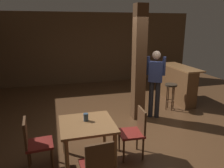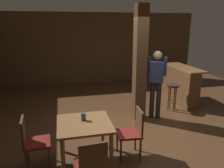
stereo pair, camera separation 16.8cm
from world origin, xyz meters
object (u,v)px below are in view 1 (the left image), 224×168
bar_counter (177,83)px  bar_stool_near (171,91)px  chair_east (135,130)px  napkin_cup (86,117)px  dining_table (87,130)px  chair_west (34,142)px  chair_south (98,166)px  standing_person (155,80)px

bar_counter → bar_stool_near: 0.86m
chair_east → napkin_cup: bearing=171.7°
bar_stool_near → dining_table: bearing=-145.1°
chair_west → chair_south: same height
napkin_cup → chair_east: bearing=-8.3°
chair_south → napkin_cup: size_ratio=6.67×
chair_west → napkin_cup: (0.86, 0.08, 0.30)m
dining_table → standing_person: bearing=36.8°
dining_table → chair_east: 0.86m
chair_south → chair_east: bearing=44.0°
dining_table → napkin_cup: (-0.00, 0.09, 0.20)m
napkin_cup → dining_table: bearing=-88.2°
dining_table → bar_stool_near: size_ratio=1.22×
napkin_cup → chair_west: bearing=-175.0°
chair_east → bar_counter: 3.44m
chair_south → napkin_cup: 1.00m
napkin_cup → bar_stool_near: (2.64, 1.75, -0.25)m
bar_counter → bar_stool_near: bar_counter is taller
chair_east → napkin_cup: size_ratio=6.67×
bar_stool_near → chair_west: bearing=-152.5°
dining_table → chair_east: bearing=-2.2°
standing_person → bar_stool_near: size_ratio=2.33×
chair_west → standing_person: 3.20m
dining_table → standing_person: (1.95, 1.46, 0.40)m
chair_south → standing_person: standing_person is taller
chair_south → standing_person: size_ratio=0.52×
napkin_cup → chair_south: bearing=-89.9°
bar_counter → chair_south: bearing=-133.9°
dining_table → chair_west: 0.87m
napkin_cup → bar_counter: bar_counter is taller
dining_table → standing_person: 2.47m
chair_east → bar_counter: size_ratio=0.54×
chair_west → chair_south: 1.23m
dining_table → chair_south: bearing=-90.0°
napkin_cup → bar_stool_near: size_ratio=0.18×
bar_counter → bar_stool_near: size_ratio=2.22×
dining_table → bar_stool_near: (2.64, 1.84, -0.05)m
chair_south → bar_counter: size_ratio=0.54×
chair_south → standing_person: bearing=49.9°
chair_south → bar_stool_near: 3.77m
napkin_cup → bar_stool_near: 3.17m
standing_person → chair_east: bearing=-126.3°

